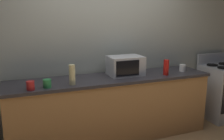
# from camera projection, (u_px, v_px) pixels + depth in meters

# --- Properties ---
(back_wall) EXTENTS (6.40, 0.10, 2.70)m
(back_wall) POSITION_uv_depth(u_px,v_px,m) (102.00, 42.00, 3.60)
(back_wall) COLOR #9EA399
(back_wall) RESTS_ON ground_plane
(counter_run) EXTENTS (2.84, 0.64, 0.90)m
(counter_run) POSITION_uv_depth(u_px,v_px,m) (112.00, 108.00, 3.42)
(counter_run) COLOR #B27F4C
(counter_run) RESTS_ON ground_plane
(stove_range) EXTENTS (0.60, 0.61, 1.08)m
(stove_range) POSITION_uv_depth(u_px,v_px,m) (221.00, 92.00, 4.12)
(stove_range) COLOR #B7BABF
(stove_range) RESTS_ON ground_plane
(microwave) EXTENTS (0.48, 0.35, 0.27)m
(microwave) POSITION_uv_depth(u_px,v_px,m) (125.00, 66.00, 3.41)
(microwave) COLOR #B7BABF
(microwave) RESTS_ON counter_run
(bottle_hand_soap) EXTENTS (0.07, 0.07, 0.25)m
(bottle_hand_soap) POSITION_uv_depth(u_px,v_px,m) (72.00, 75.00, 2.93)
(bottle_hand_soap) COLOR beige
(bottle_hand_soap) RESTS_ON counter_run
(bottle_hot_sauce) EXTENTS (0.08, 0.08, 0.22)m
(bottle_hot_sauce) POSITION_uv_depth(u_px,v_px,m) (166.00, 67.00, 3.42)
(bottle_hot_sauce) COLOR red
(bottle_hot_sauce) RESTS_ON counter_run
(mug_green) EXTENTS (0.09, 0.09, 0.10)m
(mug_green) POSITION_uv_depth(u_px,v_px,m) (47.00, 83.00, 2.82)
(mug_green) COLOR #2D8C47
(mug_green) RESTS_ON counter_run
(mug_red) EXTENTS (0.09, 0.09, 0.10)m
(mug_red) POSITION_uv_depth(u_px,v_px,m) (30.00, 86.00, 2.73)
(mug_red) COLOR red
(mug_red) RESTS_ON counter_run
(mug_white) EXTENTS (0.10, 0.10, 0.10)m
(mug_white) POSITION_uv_depth(u_px,v_px,m) (183.00, 68.00, 3.66)
(mug_white) COLOR white
(mug_white) RESTS_ON counter_run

